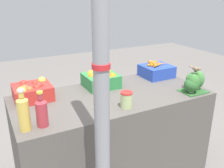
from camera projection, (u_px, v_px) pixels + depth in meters
The scene contains 10 objects.
market_table at pixel (112, 136), 2.31m from camera, with size 1.68×0.79×0.84m, color #56514C.
support_pole at pixel (101, 87), 1.33m from camera, with size 0.10×0.10×2.40m.
apple_crate at pixel (32, 91), 2.06m from camera, with size 0.30×0.28×0.15m.
orange_crate at pixel (101, 79), 2.32m from camera, with size 0.30×0.28×0.16m.
carrot_crate at pixel (156, 71), 2.61m from camera, with size 0.30×0.28×0.16m.
broccoli_pile at pixel (194, 82), 2.21m from camera, with size 0.22×0.20×0.18m.
juice_bottle_golden at pixel (24, 113), 1.58m from camera, with size 0.08×0.08×0.28m.
juice_bottle_ruby at pixel (42, 112), 1.63m from camera, with size 0.08×0.08×0.25m.
pickle_jar at pixel (126, 100), 1.91m from camera, with size 0.09×0.09×0.13m.
sparrow_bird at pixel (196, 69), 2.18m from camera, with size 0.04×0.14×0.05m.
Camera 1 is at (-0.93, -1.77, 1.68)m, focal length 40.00 mm.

